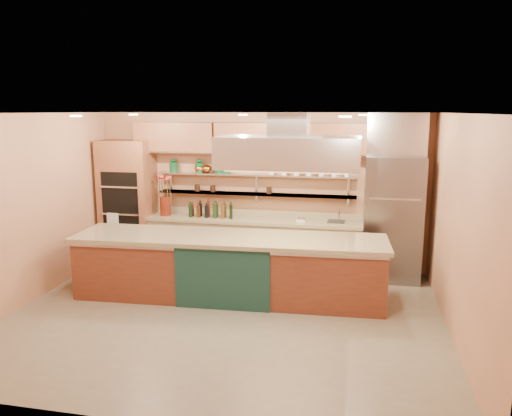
% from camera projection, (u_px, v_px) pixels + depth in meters
% --- Properties ---
extents(floor, '(6.00, 5.00, 0.02)m').
position_uv_depth(floor, '(224.00, 317.00, 6.99)').
color(floor, gray).
rests_on(floor, ground).
extents(ceiling, '(6.00, 5.00, 0.02)m').
position_uv_depth(ceiling, '(222.00, 113.00, 6.45)').
color(ceiling, black).
rests_on(ceiling, wall_back).
extents(wall_back, '(6.00, 0.04, 2.80)m').
position_uv_depth(wall_back, '(260.00, 190.00, 9.12)').
color(wall_back, tan).
rests_on(wall_back, floor).
extents(wall_front, '(6.00, 0.04, 2.80)m').
position_uv_depth(wall_front, '(146.00, 279.00, 4.31)').
color(wall_front, tan).
rests_on(wall_front, floor).
extents(wall_left, '(0.04, 5.00, 2.80)m').
position_uv_depth(wall_left, '(26.00, 210.00, 7.31)').
color(wall_left, tan).
rests_on(wall_left, floor).
extents(wall_right, '(0.04, 5.00, 2.80)m').
position_uv_depth(wall_right, '(459.00, 229.00, 6.12)').
color(wall_right, tan).
rests_on(wall_right, floor).
extents(oven_stack, '(0.95, 0.64, 2.30)m').
position_uv_depth(oven_stack, '(128.00, 202.00, 9.35)').
color(oven_stack, '#985737').
rests_on(oven_stack, floor).
extents(refrigerator, '(0.95, 0.72, 2.10)m').
position_uv_depth(refrigerator, '(392.00, 219.00, 8.37)').
color(refrigerator, slate).
rests_on(refrigerator, floor).
extents(back_counter, '(3.84, 0.64, 0.93)m').
position_uv_depth(back_counter, '(254.00, 244.00, 9.02)').
color(back_counter, tan).
rests_on(back_counter, floor).
extents(wall_shelf_lower, '(3.60, 0.26, 0.03)m').
position_uv_depth(wall_shelf_lower, '(255.00, 194.00, 9.01)').
color(wall_shelf_lower, silver).
rests_on(wall_shelf_lower, wall_back).
extents(wall_shelf_upper, '(3.60, 0.26, 0.03)m').
position_uv_depth(wall_shelf_upper, '(255.00, 175.00, 8.95)').
color(wall_shelf_upper, silver).
rests_on(wall_shelf_upper, wall_back).
extents(upper_cabinets, '(4.60, 0.36, 0.55)m').
position_uv_depth(upper_cabinets, '(258.00, 138.00, 8.76)').
color(upper_cabinets, '#985737').
rests_on(upper_cabinets, wall_back).
extents(range_hood, '(2.00, 1.00, 0.45)m').
position_uv_depth(range_hood, '(289.00, 152.00, 7.10)').
color(range_hood, silver).
rests_on(range_hood, ceiling).
extents(ceiling_downlights, '(4.00, 2.80, 0.02)m').
position_uv_depth(ceiling_downlights, '(226.00, 115.00, 6.64)').
color(ceiling_downlights, '#FFE5A5').
rests_on(ceiling_downlights, ceiling).
extents(island, '(4.68, 1.23, 0.97)m').
position_uv_depth(island, '(229.00, 267.00, 7.62)').
color(island, brown).
rests_on(island, floor).
extents(flower_vase, '(0.24, 0.24, 0.35)m').
position_uv_depth(flower_vase, '(165.00, 206.00, 9.18)').
color(flower_vase, '#5F1B0E').
rests_on(flower_vase, back_counter).
extents(oil_bottle_cluster, '(0.91, 0.56, 0.28)m').
position_uv_depth(oil_bottle_cluster, '(211.00, 210.00, 9.01)').
color(oil_bottle_cluster, black).
rests_on(oil_bottle_cluster, back_counter).
extents(kitchen_scale, '(0.18, 0.16, 0.08)m').
position_uv_depth(kitchen_scale, '(301.00, 219.00, 8.70)').
color(kitchen_scale, silver).
rests_on(kitchen_scale, back_counter).
extents(bar_faucet, '(0.04, 0.04, 0.22)m').
position_uv_depth(bar_faucet, '(339.00, 215.00, 8.66)').
color(bar_faucet, silver).
rests_on(bar_faucet, back_counter).
extents(copper_kettle, '(0.24, 0.24, 0.15)m').
position_uv_depth(copper_kettle, '(207.00, 169.00, 9.11)').
color(copper_kettle, '#B15D29').
rests_on(copper_kettle, wall_shelf_upper).
extents(green_canister, '(0.19, 0.19, 0.18)m').
position_uv_depth(green_canister, '(219.00, 168.00, 9.06)').
color(green_canister, '#0F4621').
rests_on(green_canister, wall_shelf_upper).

